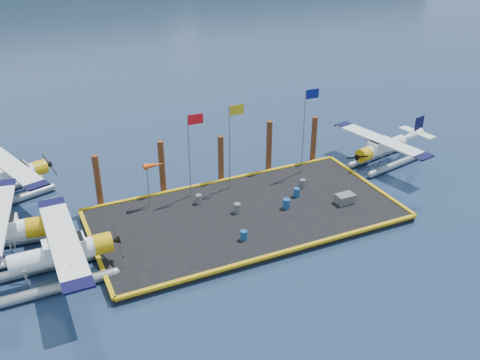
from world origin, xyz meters
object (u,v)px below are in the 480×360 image
at_px(crate, 345,199).
at_px(flagpole_blue, 307,119).
at_px(seaplane_c, 9,180).
at_px(seaplane_d, 383,149).
at_px(piling_3, 269,148).
at_px(drum_4, 302,183).
at_px(windsock, 153,166).
at_px(drum_5, 199,199).
at_px(drum_1, 286,204).
at_px(piling_4, 314,141).
at_px(piling_2, 221,160).
at_px(drum_2, 297,192).
at_px(flagpole_red, 191,143).
at_px(drum_0, 237,208).
at_px(flagpole_yellow, 232,134).
at_px(piling_0, 98,183).
at_px(piling_1, 162,169).
at_px(seaplane_a, 59,257).
at_px(drum_3, 244,235).

bearing_deg(crate, flagpole_blue, 90.81).
bearing_deg(seaplane_c, flagpole_blue, 55.68).
bearing_deg(seaplane_d, piling_3, 61.86).
distance_m(drum_4, windsock, 10.85).
bearing_deg(drum_5, drum_1, -31.23).
relative_size(drum_4, piling_4, 0.15).
relative_size(windsock, piling_2, 0.82).
relative_size(drum_2, drum_4, 1.04).
xyz_separation_m(seaplane_c, piling_2, (14.45, -4.30, 0.49)).
bearing_deg(flagpole_red, drum_0, -62.53).
bearing_deg(piling_4, drum_5, -165.44).
bearing_deg(piling_2, windsock, -163.85).
relative_size(crate, flagpole_yellow, 0.20).
bearing_deg(flagpole_yellow, crate, -41.58).
distance_m(piling_0, piling_1, 4.50).
bearing_deg(seaplane_d, drum_5, 78.83).
distance_m(flagpole_blue, piling_4, 3.61).
bearing_deg(flagpole_yellow, seaplane_d, -4.22).
bearing_deg(flagpole_blue, seaplane_a, -164.13).
relative_size(drum_2, flagpole_red, 0.10).
bearing_deg(piling_3, seaplane_d, -15.91).
distance_m(seaplane_d, piling_3, 9.28).
xyz_separation_m(drum_2, flagpole_blue, (2.48, 3.20, 3.98)).
relative_size(seaplane_d, flagpole_yellow, 1.43).
bearing_deg(drum_5, piling_4, 14.56).
xyz_separation_m(seaplane_a, piling_2, (12.65, 6.96, 0.40)).
height_order(drum_4, flagpole_yellow, flagpole_yellow).
height_order(piling_1, piling_3, piling_3).
relative_size(seaplane_a, flagpole_blue, 1.48).
distance_m(drum_5, piling_3, 7.58).
xyz_separation_m(drum_0, piling_3, (5.00, 5.05, 1.43)).
bearing_deg(seaplane_d, flagpole_red, 74.36).
distance_m(seaplane_a, flagpole_red, 11.58).
xyz_separation_m(drum_0, drum_5, (-1.88, 2.22, -0.01)).
distance_m(seaplane_a, seaplane_d, 25.92).
xyz_separation_m(seaplane_d, crate, (-6.62, -4.45, -0.65)).
xyz_separation_m(drum_1, piling_2, (-2.25, 5.94, 1.16)).
distance_m(drum_5, flagpole_blue, 9.98).
height_order(drum_2, drum_5, drum_5).
xyz_separation_m(drum_4, windsock, (-10.32, 2.17, 2.53)).
relative_size(flagpole_red, piling_2, 1.58).
xyz_separation_m(flagpole_yellow, windsock, (-5.73, 0.00, -1.28)).
height_order(seaplane_c, flagpole_red, flagpole_red).
bearing_deg(flagpole_yellow, drum_0, -109.24).
height_order(drum_0, crate, drum_0).
relative_size(seaplane_c, piling_2, 2.37).
xyz_separation_m(flagpole_yellow, flagpole_blue, (5.99, -0.00, 0.17)).
bearing_deg(drum_3, drum_1, 27.85).
bearing_deg(seaplane_c, drum_3, 26.60).
distance_m(drum_5, windsock, 3.85).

